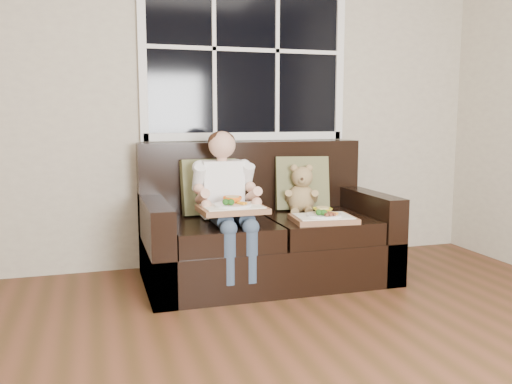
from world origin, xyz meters
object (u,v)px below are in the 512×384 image
object	(u,v)px
child	(226,190)
tray_right	(323,217)
loveseat	(264,235)
teddy_bear	(302,192)
tray_left	(232,207)

from	to	relation	value
child	tray_right	world-z (taller)	child
loveseat	teddy_bear	bearing A→B (deg)	8.78
loveseat	tray_right	xyz separation A→B (m)	(0.31, -0.34, 0.17)
loveseat	child	distance (m)	0.48
loveseat	tray_right	size ratio (longest dim) A/B	3.86
teddy_bear	loveseat	bearing A→B (deg)	-151.71
loveseat	child	world-z (taller)	child
teddy_bear	child	bearing A→B (deg)	-145.10
child	tray_right	bearing A→B (deg)	-19.12
child	tray_right	xyz separation A→B (m)	(0.62, -0.21, -0.18)
tray_left	loveseat	bearing A→B (deg)	43.76
loveseat	tray_left	world-z (taller)	loveseat
child	loveseat	bearing A→B (deg)	21.56
child	tray_right	distance (m)	0.68
loveseat	child	xyz separation A→B (m)	(-0.31, -0.12, 0.35)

